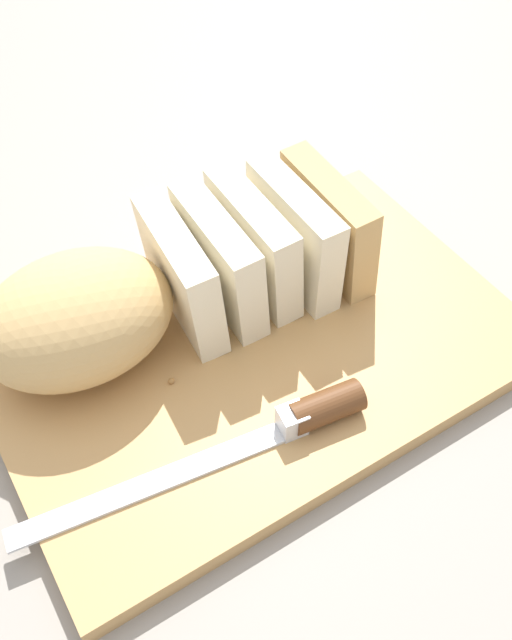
% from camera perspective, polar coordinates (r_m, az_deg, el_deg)
% --- Properties ---
extents(ground_plane, '(3.00, 3.00, 0.00)m').
position_cam_1_polar(ground_plane, '(0.61, 0.00, -3.01)').
color(ground_plane, gray).
extents(cutting_board, '(0.44, 0.29, 0.02)m').
position_cam_1_polar(cutting_board, '(0.60, 0.00, -2.45)').
color(cutting_board, tan).
rests_on(cutting_board, ground_plane).
extents(bread_loaf, '(0.33, 0.13, 0.10)m').
position_cam_1_polar(bread_loaf, '(0.58, -7.60, 2.88)').
color(bread_loaf, tan).
rests_on(bread_loaf, cutting_board).
extents(bread_knife, '(0.28, 0.05, 0.03)m').
position_cam_1_polar(bread_knife, '(0.54, 2.71, -8.31)').
color(bread_knife, silver).
rests_on(bread_knife, cutting_board).
extents(crumb_near_knife, '(0.00, 0.00, 0.00)m').
position_cam_1_polar(crumb_near_knife, '(0.59, -10.45, -3.69)').
color(crumb_near_knife, '#A8753D').
rests_on(crumb_near_knife, cutting_board).
extents(crumb_near_loaf, '(0.00, 0.00, 0.00)m').
position_cam_1_polar(crumb_near_loaf, '(0.60, -4.00, -1.26)').
color(crumb_near_loaf, '#A8753D').
rests_on(crumb_near_loaf, cutting_board).
extents(crumb_stray_left, '(0.01, 0.01, 0.01)m').
position_cam_1_polar(crumb_stray_left, '(0.57, -6.81, -5.01)').
color(crumb_stray_left, '#A8753D').
rests_on(crumb_stray_left, cutting_board).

